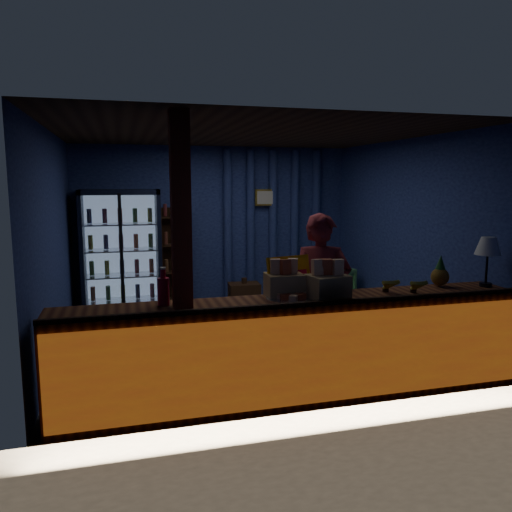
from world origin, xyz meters
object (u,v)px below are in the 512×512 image
Objects in this scene: shopkeeper at (321,296)px; green_chair at (327,286)px; pastry_tray at (290,297)px; table_lamp at (488,248)px.

green_chair is (1.27, 2.78, -0.53)m from shopkeeper.
green_chair is at bearing 61.51° from pastry_tray.
pastry_tray reaches higher than green_chair.
pastry_tray is 2.17m from table_lamp.
shopkeeper is 0.73m from pastry_tray.
pastry_tray is (-0.51, -0.50, 0.13)m from shopkeeper.
pastry_tray is 0.85× the size of table_lamp.
green_chair is at bearing 84.54° from shopkeeper.
shopkeeper is 3.32× the size of table_lamp.
shopkeeper reaches higher than pastry_tray.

